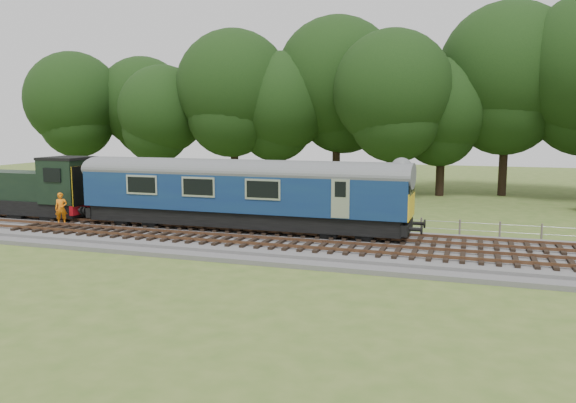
% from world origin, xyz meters
% --- Properties ---
extents(ground, '(120.00, 120.00, 0.00)m').
position_xyz_m(ground, '(0.00, 0.00, 0.00)').
color(ground, '#466424').
rests_on(ground, ground).
extents(ballast, '(70.00, 7.00, 0.35)m').
position_xyz_m(ballast, '(0.00, 0.00, 0.17)').
color(ballast, '#4C4C4F').
rests_on(ballast, ground).
extents(track_north, '(67.20, 2.40, 0.21)m').
position_xyz_m(track_north, '(0.00, 1.40, 0.42)').
color(track_north, black).
rests_on(track_north, ballast).
extents(track_south, '(67.20, 2.40, 0.21)m').
position_xyz_m(track_south, '(0.00, -1.60, 0.42)').
color(track_south, black).
rests_on(track_south, ballast).
extents(fence, '(64.00, 0.12, 1.00)m').
position_xyz_m(fence, '(0.00, 4.50, 0.00)').
color(fence, '#6B6054').
rests_on(fence, ground).
extents(tree_line, '(70.00, 8.00, 18.00)m').
position_xyz_m(tree_line, '(0.00, 22.00, 0.00)').
color(tree_line, black).
rests_on(tree_line, ground).
extents(dmu_railcar, '(18.05, 2.86, 3.88)m').
position_xyz_m(dmu_railcar, '(-5.27, 1.40, 2.61)').
color(dmu_railcar, black).
rests_on(dmu_railcar, ground).
extents(shunter_loco, '(8.92, 2.60, 3.38)m').
position_xyz_m(shunter_loco, '(-19.19, 1.40, 1.97)').
color(shunter_loco, black).
rests_on(shunter_loco, ground).
extents(worker, '(0.79, 0.75, 1.82)m').
position_xyz_m(worker, '(-15.61, -0.33, 1.26)').
color(worker, orange).
rests_on(worker, ballast).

